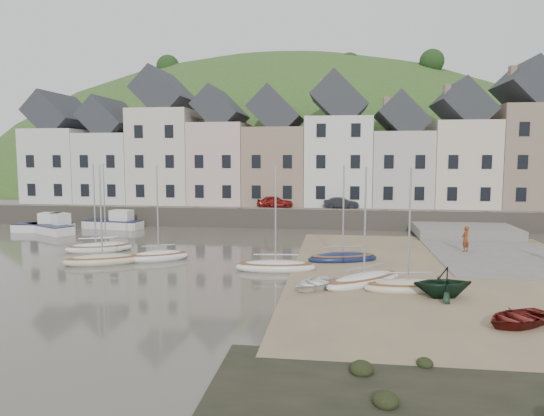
# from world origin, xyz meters

# --- Properties ---
(ground) EXTENTS (160.00, 160.00, 0.00)m
(ground) POSITION_xyz_m (0.00, 0.00, 0.00)
(ground) COLOR #4C483C
(ground) RESTS_ON ground
(quay_land) EXTENTS (90.00, 30.00, 1.50)m
(quay_land) POSITION_xyz_m (0.00, 32.00, 0.75)
(quay_land) COLOR #335020
(quay_land) RESTS_ON ground
(quay_street) EXTENTS (70.00, 7.00, 0.10)m
(quay_street) POSITION_xyz_m (0.00, 20.50, 1.55)
(quay_street) COLOR slate
(quay_street) RESTS_ON quay_land
(seawall) EXTENTS (70.00, 1.20, 1.80)m
(seawall) POSITION_xyz_m (0.00, 17.00, 0.90)
(seawall) COLOR slate
(seawall) RESTS_ON ground
(beach) EXTENTS (18.00, 26.00, 0.06)m
(beach) POSITION_xyz_m (11.00, 0.00, 0.03)
(beach) COLOR #7E664D
(beach) RESTS_ON ground
(slipway) EXTENTS (8.00, 18.00, 0.12)m
(slipway) POSITION_xyz_m (15.00, 8.00, 0.06)
(slipway) COLOR slate
(slipway) RESTS_ON ground
(hillside) EXTENTS (134.40, 84.00, 84.00)m
(hillside) POSITION_xyz_m (-5.00, 60.00, -17.99)
(hillside) COLOR #335020
(hillside) RESTS_ON ground
(townhouse_terrace) EXTENTS (61.05, 8.00, 13.93)m
(townhouse_terrace) POSITION_xyz_m (1.76, 24.00, 7.32)
(townhouse_terrace) COLOR silver
(townhouse_terrace) RESTS_ON quay_land
(sailboat_0) EXTENTS (4.42, 2.73, 6.32)m
(sailboat_0) POSITION_xyz_m (-12.10, 3.72, 0.27)
(sailboat_0) COLOR silver
(sailboat_0) RESTS_ON ground
(sailboat_1) EXTENTS (3.91, 2.83, 6.32)m
(sailboat_1) POSITION_xyz_m (-11.60, 4.19, 0.27)
(sailboat_1) COLOR silver
(sailboat_1) RESTS_ON ground
(sailboat_2) EXTENTS (4.90, 3.28, 6.32)m
(sailboat_2) POSITION_xyz_m (-9.80, 0.07, 0.26)
(sailboat_2) COLOR beige
(sailboat_2) RESTS_ON ground
(sailboat_3) EXTENTS (4.09, 3.24, 6.32)m
(sailboat_3) POSITION_xyz_m (-6.76, 1.61, 0.27)
(sailboat_3) COLOR silver
(sailboat_3) RESTS_ON ground
(sailboat_4) EXTENTS (4.84, 1.99, 6.32)m
(sailboat_4) POSITION_xyz_m (1.05, -0.32, 0.26)
(sailboat_4) COLOR silver
(sailboat_4) RESTS_ON ground
(sailboat_5) EXTENTS (4.75, 2.76, 6.32)m
(sailboat_5) POSITION_xyz_m (4.96, 2.67, 0.26)
(sailboat_5) COLOR #141C3E
(sailboat_5) RESTS_ON ground
(sailboat_6) EXTENTS (4.77, 4.61, 6.32)m
(sailboat_6) POSITION_xyz_m (6.01, -2.93, 0.26)
(sailboat_6) COLOR silver
(sailboat_6) RESTS_ON ground
(sailboat_7) EXTENTS (4.54, 2.17, 6.32)m
(sailboat_7) POSITION_xyz_m (8.09, -3.94, 0.26)
(sailboat_7) COLOR beige
(sailboat_7) RESTS_ON ground
(motorboat_0) EXTENTS (5.12, 1.93, 1.70)m
(motorboat_0) POSITION_xyz_m (-20.96, 11.78, 0.58)
(motorboat_0) COLOR silver
(motorboat_0) RESTS_ON ground
(motorboat_1) EXTENTS (5.38, 4.08, 1.70)m
(motorboat_1) POSITION_xyz_m (-19.97, 11.23, 0.58)
(motorboat_1) COLOR silver
(motorboat_1) RESTS_ON ground
(motorboat_2) EXTENTS (5.62, 2.39, 1.70)m
(motorboat_2) POSITION_xyz_m (-15.75, 14.52, 0.58)
(motorboat_2) COLOR silver
(motorboat_2) RESTS_ON ground
(rowboat_white) EXTENTS (3.31, 3.44, 0.58)m
(rowboat_white) POSITION_xyz_m (3.50, -4.28, 0.35)
(rowboat_white) COLOR white
(rowboat_white) RESTS_ON beach
(rowboat_green) EXTENTS (3.19, 2.89, 1.46)m
(rowboat_green) POSITION_xyz_m (9.53, -4.96, 0.79)
(rowboat_green) COLOR black
(rowboat_green) RESTS_ON beach
(rowboat_red) EXTENTS (3.77, 3.53, 0.64)m
(rowboat_red) POSITION_xyz_m (11.64, -8.60, 0.38)
(rowboat_red) COLOR maroon
(rowboat_red) RESTS_ON beach
(person_red) EXTENTS (0.75, 0.75, 1.76)m
(person_red) POSITION_xyz_m (13.30, 6.53, 1.00)
(person_red) COLOR maroon
(person_red) RESTS_ON slipway
(car_left) EXTENTS (3.76, 2.47, 1.19)m
(car_left) POSITION_xyz_m (-1.52, 19.50, 2.19)
(car_left) COLOR maroon
(car_left) RESTS_ON quay_street
(car_right) EXTENTS (3.34, 1.22, 1.09)m
(car_right) POSITION_xyz_m (4.92, 19.50, 2.15)
(car_right) COLOR black
(car_right) RESTS_ON quay_street
(shore_rocks) EXTENTS (14.00, 6.00, 0.62)m
(shore_rocks) POSITION_xyz_m (8.59, -15.02, 0.07)
(shore_rocks) COLOR black
(shore_rocks) RESTS_ON ground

